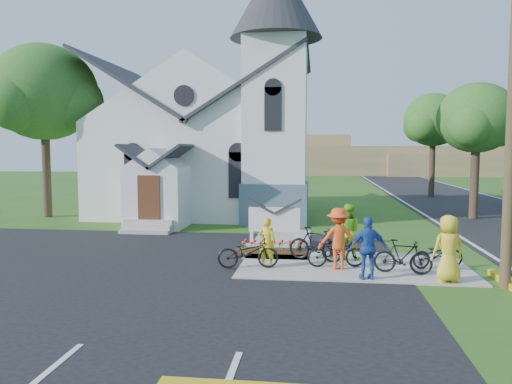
# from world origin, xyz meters

# --- Properties ---
(ground) EXTENTS (120.00, 120.00, 0.00)m
(ground) POSITION_xyz_m (0.00, 0.00, 0.00)
(ground) COLOR #2D5C1A
(ground) RESTS_ON ground
(parking_lot) EXTENTS (20.00, 16.00, 0.02)m
(parking_lot) POSITION_xyz_m (-7.00, -2.00, 0.01)
(parking_lot) COLOR black
(parking_lot) RESTS_ON ground
(road) EXTENTS (8.00, 90.00, 0.02)m
(road) POSITION_xyz_m (10.00, 15.00, 0.01)
(road) COLOR black
(road) RESTS_ON ground
(sidewalk) EXTENTS (7.00, 4.00, 0.05)m
(sidewalk) POSITION_xyz_m (1.50, 0.50, 0.03)
(sidewalk) COLOR #A39C93
(sidewalk) RESTS_ON ground
(church) EXTENTS (12.35, 12.00, 13.00)m
(church) POSITION_xyz_m (-5.48, 12.48, 5.25)
(church) COLOR silver
(church) RESTS_ON ground
(church_sign) EXTENTS (2.20, 0.40, 1.70)m
(church_sign) POSITION_xyz_m (-1.20, 3.20, 1.03)
(church_sign) COLOR #A39C93
(church_sign) RESTS_ON ground
(flower_bed) EXTENTS (2.60, 1.10, 0.07)m
(flower_bed) POSITION_xyz_m (-1.20, 2.30, 0.04)
(flower_bed) COLOR #3C2310
(flower_bed) RESTS_ON ground
(tree_lot_corner) EXTENTS (5.60, 5.60, 9.15)m
(tree_lot_corner) POSITION_xyz_m (-14.00, 10.00, 6.60)
(tree_lot_corner) COLOR #34241C
(tree_lot_corner) RESTS_ON ground
(tree_road_near) EXTENTS (4.00, 4.00, 7.05)m
(tree_road_near) POSITION_xyz_m (8.50, 12.00, 5.21)
(tree_road_near) COLOR #34241C
(tree_road_near) RESTS_ON ground
(tree_road_mid) EXTENTS (4.40, 4.40, 7.80)m
(tree_road_mid) POSITION_xyz_m (9.00, 24.00, 5.78)
(tree_road_mid) COLOR #34241C
(tree_road_mid) RESTS_ON ground
(distant_hills) EXTENTS (61.00, 10.00, 5.60)m
(distant_hills) POSITION_xyz_m (3.36, 56.33, 2.17)
(distant_hills) COLOR #7E6446
(distant_hills) RESTS_ON ground
(cyclist_0) EXTENTS (0.64, 0.51, 1.53)m
(cyclist_0) POSITION_xyz_m (-1.14, -0.09, 0.82)
(cyclist_0) COLOR gold
(cyclist_0) RESTS_ON sidewalk
(bike_0) EXTENTS (1.93, 0.95, 0.97)m
(bike_0) POSITION_xyz_m (-1.70, -0.31, 0.53)
(bike_0) COLOR black
(bike_0) RESTS_ON sidewalk
(cyclist_1) EXTENTS (1.03, 0.88, 1.83)m
(cyclist_1) POSITION_xyz_m (1.36, 1.35, 0.96)
(cyclist_1) COLOR #7CD728
(cyclist_1) RESTS_ON sidewalk
(bike_1) EXTENTS (1.89, 1.11, 1.10)m
(bike_1) POSITION_xyz_m (0.33, 0.92, 0.60)
(bike_1) COLOR black
(bike_1) RESTS_ON sidewalk
(cyclist_2) EXTENTS (1.09, 0.62, 1.76)m
(cyclist_2) POSITION_xyz_m (1.78, -1.18, 0.93)
(cyclist_2) COLOR #224EAB
(cyclist_2) RESTS_ON sidewalk
(bike_2) EXTENTS (1.84, 0.87, 0.93)m
(bike_2) POSITION_xyz_m (0.96, 0.16, 0.51)
(bike_2) COLOR black
(bike_2) RESTS_ON sidewalk
(cyclist_3) EXTENTS (1.29, 0.88, 1.85)m
(cyclist_3) POSITION_xyz_m (1.01, -0.06, 0.98)
(cyclist_3) COLOR #F7531B
(cyclist_3) RESTS_ON sidewalk
(bike_3) EXTENTS (1.72, 0.75, 1.00)m
(bike_3) POSITION_xyz_m (2.85, -0.42, 0.55)
(bike_3) COLOR black
(bike_3) RESTS_ON sidewalk
(cyclist_4) EXTENTS (1.02, 0.81, 1.84)m
(cyclist_4) POSITION_xyz_m (3.91, -1.20, 0.97)
(cyclist_4) COLOR yellow
(cyclist_4) RESTS_ON sidewalk
(bike_4) EXTENTS (1.73, 1.03, 0.86)m
(bike_4) POSITION_xyz_m (4.02, 0.39, 0.48)
(bike_4) COLOR black
(bike_4) RESTS_ON sidewalk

